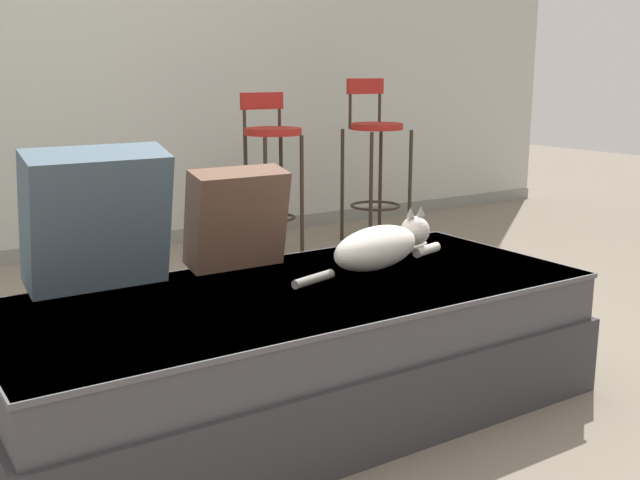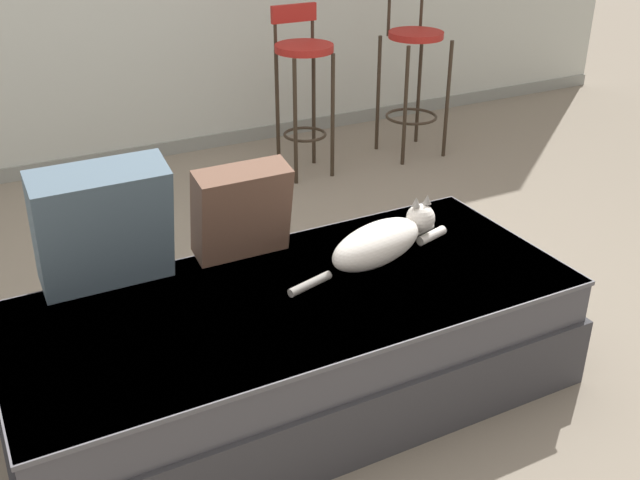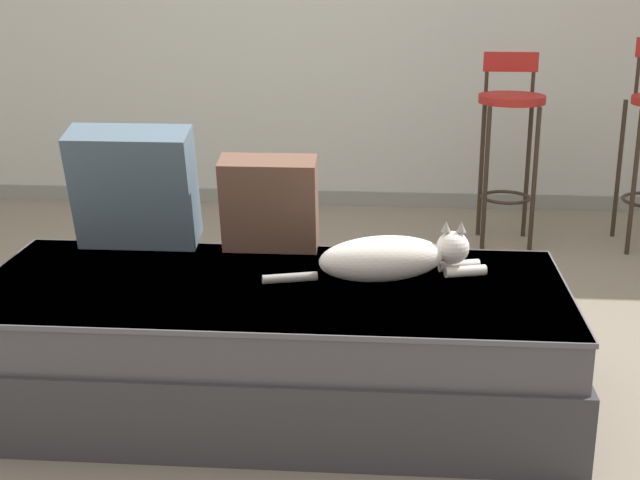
# 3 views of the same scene
# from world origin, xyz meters

# --- Properties ---
(ground_plane) EXTENTS (16.00, 16.00, 0.00)m
(ground_plane) POSITION_xyz_m (0.00, 0.00, 0.00)
(ground_plane) COLOR slate
(ground_plane) RESTS_ON ground
(wall_baseboard_trim) EXTENTS (8.00, 0.02, 0.09)m
(wall_baseboard_trim) POSITION_xyz_m (0.00, 2.20, 0.04)
(wall_baseboard_trim) COLOR gray
(wall_baseboard_trim) RESTS_ON ground
(couch) EXTENTS (1.95, 0.85, 0.43)m
(couch) POSITION_xyz_m (0.00, -0.40, 0.22)
(couch) COLOR #353539
(couch) RESTS_ON ground
(throw_pillow_corner) EXTENTS (0.43, 0.25, 0.46)m
(throw_pillow_corner) POSITION_xyz_m (-0.54, -0.07, 0.66)
(throw_pillow_corner) COLOR #4C6070
(throw_pillow_corner) RESTS_ON couch
(throw_pillow_middle) EXTENTS (0.34, 0.19, 0.36)m
(throw_pillow_middle) POSITION_xyz_m (-0.05, -0.07, 0.61)
(throw_pillow_middle) COLOR brown
(throw_pillow_middle) RESTS_ON couch
(cat) EXTENTS (0.74, 0.28, 0.19)m
(cat) POSITION_xyz_m (0.39, -0.34, 0.51)
(cat) COLOR white
(cat) RESTS_ON couch
(bar_stool_near_window) EXTENTS (0.34, 0.34, 0.99)m
(bar_stool_near_window) POSITION_xyz_m (0.99, 1.52, 0.63)
(bar_stool_near_window) COLOR #2D2319
(bar_stool_near_window) RESTS_ON ground
(bar_stool_by_doorway) EXTENTS (0.34, 0.34, 1.07)m
(bar_stool_by_doorway) POSITION_xyz_m (1.76, 1.52, 0.61)
(bar_stool_by_doorway) COLOR #2D2319
(bar_stool_by_doorway) RESTS_ON ground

